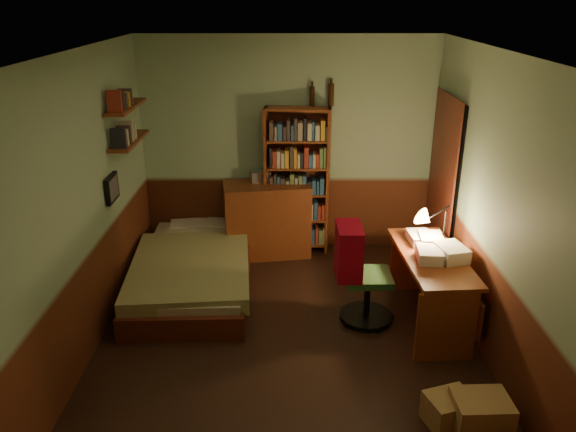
{
  "coord_description": "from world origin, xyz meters",
  "views": [
    {
      "loc": [
        0.01,
        -4.57,
        3.03
      ],
      "look_at": [
        0.0,
        0.25,
        1.1
      ],
      "focal_mm": 35.0,
      "sensor_mm": 36.0,
      "label": 1
    }
  ],
  "objects_px": {
    "office_chair": "(369,271)",
    "desk": "(429,289)",
    "bookshelf": "(297,182)",
    "cardboard_box_a": "(480,416)",
    "desk_lamp": "(445,219)",
    "mini_stereo": "(261,176)",
    "bed": "(193,258)",
    "cardboard_box_b": "(449,410)",
    "dresser": "(267,219)"
  },
  "relations": [
    {
      "from": "office_chair",
      "to": "desk",
      "type": "bearing_deg",
      "value": -2.67
    },
    {
      "from": "bookshelf",
      "to": "cardboard_box_a",
      "type": "height_order",
      "value": "bookshelf"
    },
    {
      "from": "office_chair",
      "to": "cardboard_box_a",
      "type": "height_order",
      "value": "office_chair"
    },
    {
      "from": "desk",
      "to": "desk_lamp",
      "type": "relative_size",
      "value": 2.52
    },
    {
      "from": "cardboard_box_a",
      "to": "mini_stereo",
      "type": "bearing_deg",
      "value": 118.55
    },
    {
      "from": "bed",
      "to": "desk_lamp",
      "type": "distance_m",
      "value": 2.69
    },
    {
      "from": "bookshelf",
      "to": "desk",
      "type": "xyz_separation_m",
      "value": [
        1.26,
        -1.63,
        -0.54
      ]
    },
    {
      "from": "office_chair",
      "to": "cardboard_box_b",
      "type": "relative_size",
      "value": 3.16
    },
    {
      "from": "mini_stereo",
      "to": "cardboard_box_b",
      "type": "height_order",
      "value": "mini_stereo"
    },
    {
      "from": "bed",
      "to": "dresser",
      "type": "distance_m",
      "value": 1.14
    },
    {
      "from": "bed",
      "to": "cardboard_box_a",
      "type": "height_order",
      "value": "bed"
    },
    {
      "from": "dresser",
      "to": "desk_lamp",
      "type": "height_order",
      "value": "desk_lamp"
    },
    {
      "from": "dresser",
      "to": "desk_lamp",
      "type": "distance_m",
      "value": 2.26
    },
    {
      "from": "office_chair",
      "to": "cardboard_box_b",
      "type": "distance_m",
      "value": 1.57
    },
    {
      "from": "bed",
      "to": "cardboard_box_a",
      "type": "distance_m",
      "value": 3.32
    },
    {
      "from": "cardboard_box_a",
      "to": "desk",
      "type": "bearing_deg",
      "value": 91.51
    },
    {
      "from": "bed",
      "to": "cardboard_box_b",
      "type": "relative_size",
      "value": 6.48
    },
    {
      "from": "cardboard_box_a",
      "to": "cardboard_box_b",
      "type": "height_order",
      "value": "cardboard_box_a"
    },
    {
      "from": "desk",
      "to": "office_chair",
      "type": "bearing_deg",
      "value": 173.99
    },
    {
      "from": "desk_lamp",
      "to": "cardboard_box_a",
      "type": "relative_size",
      "value": 1.3
    },
    {
      "from": "bed",
      "to": "desk",
      "type": "bearing_deg",
      "value": -18.65
    },
    {
      "from": "dresser",
      "to": "desk",
      "type": "height_order",
      "value": "dresser"
    },
    {
      "from": "desk",
      "to": "mini_stereo",
      "type": "bearing_deg",
      "value": 131.53
    },
    {
      "from": "mini_stereo",
      "to": "bookshelf",
      "type": "xyz_separation_m",
      "value": [
        0.44,
        -0.04,
        -0.07
      ]
    },
    {
      "from": "mini_stereo",
      "to": "cardboard_box_b",
      "type": "relative_size",
      "value": 0.68
    },
    {
      "from": "bed",
      "to": "cardboard_box_a",
      "type": "xyz_separation_m",
      "value": [
        2.44,
        -2.25,
        -0.17
      ]
    },
    {
      "from": "mini_stereo",
      "to": "office_chair",
      "type": "height_order",
      "value": "office_chair"
    },
    {
      "from": "cardboard_box_b",
      "to": "cardboard_box_a",
      "type": "bearing_deg",
      "value": -26.06
    },
    {
      "from": "dresser",
      "to": "cardboard_box_b",
      "type": "height_order",
      "value": "dresser"
    },
    {
      "from": "dresser",
      "to": "office_chair",
      "type": "distance_m",
      "value": 1.85
    },
    {
      "from": "dresser",
      "to": "bed",
      "type": "bearing_deg",
      "value": -141.93
    },
    {
      "from": "bed",
      "to": "office_chair",
      "type": "relative_size",
      "value": 2.05
    },
    {
      "from": "bookshelf",
      "to": "desk",
      "type": "height_order",
      "value": "bookshelf"
    },
    {
      "from": "bed",
      "to": "bookshelf",
      "type": "height_order",
      "value": "bookshelf"
    },
    {
      "from": "desk",
      "to": "cardboard_box_b",
      "type": "bearing_deg",
      "value": -100.17
    },
    {
      "from": "bed",
      "to": "dresser",
      "type": "bearing_deg",
      "value": 44.92
    },
    {
      "from": "desk",
      "to": "desk_lamp",
      "type": "height_order",
      "value": "desk_lamp"
    },
    {
      "from": "desk",
      "to": "cardboard_box_a",
      "type": "xyz_separation_m",
      "value": [
        0.04,
        -1.52,
        -0.2
      ]
    },
    {
      "from": "desk",
      "to": "office_chair",
      "type": "xyz_separation_m",
      "value": [
        -0.59,
        0.02,
        0.18
      ]
    },
    {
      "from": "desk_lamp",
      "to": "cardboard_box_a",
      "type": "bearing_deg",
      "value": -95.39
    },
    {
      "from": "bookshelf",
      "to": "desk",
      "type": "distance_m",
      "value": 2.13
    },
    {
      "from": "mini_stereo",
      "to": "cardboard_box_a",
      "type": "xyz_separation_m",
      "value": [
        1.74,
        -3.2,
        -0.81
      ]
    },
    {
      "from": "mini_stereo",
      "to": "desk",
      "type": "xyz_separation_m",
      "value": [
        1.7,
        -1.67,
        -0.61
      ]
    },
    {
      "from": "dresser",
      "to": "office_chair",
      "type": "height_order",
      "value": "office_chair"
    },
    {
      "from": "office_chair",
      "to": "cardboard_box_b",
      "type": "xyz_separation_m",
      "value": [
        0.43,
        -1.45,
        -0.41
      ]
    },
    {
      "from": "cardboard_box_b",
      "to": "dresser",
      "type": "bearing_deg",
      "value": 116.3
    },
    {
      "from": "bookshelf",
      "to": "office_chair",
      "type": "relative_size",
      "value": 1.69
    },
    {
      "from": "cardboard_box_a",
      "to": "desk_lamp",
      "type": "bearing_deg",
      "value": 86.08
    },
    {
      "from": "cardboard_box_b",
      "to": "office_chair",
      "type": "bearing_deg",
      "value": 106.7
    },
    {
      "from": "cardboard_box_a",
      "to": "dresser",
      "type": "bearing_deg",
      "value": 118.5
    }
  ]
}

